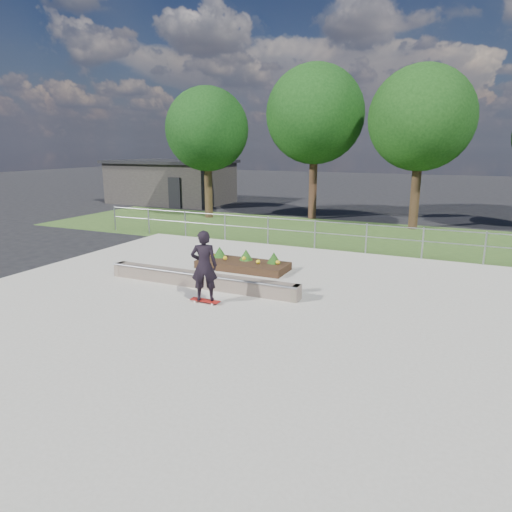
# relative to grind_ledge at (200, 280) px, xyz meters

# --- Properties ---
(ground) EXTENTS (120.00, 120.00, 0.00)m
(ground) POSITION_rel_grind_ledge_xyz_m (1.47, -1.32, -0.26)
(ground) COLOR black
(ground) RESTS_ON ground
(grass_verge) EXTENTS (30.00, 8.00, 0.02)m
(grass_verge) POSITION_rel_grind_ledge_xyz_m (1.47, 9.68, -0.25)
(grass_verge) COLOR #345120
(grass_verge) RESTS_ON ground
(concrete_slab) EXTENTS (15.00, 15.00, 0.06)m
(concrete_slab) POSITION_rel_grind_ledge_xyz_m (1.47, -1.32, -0.23)
(concrete_slab) COLOR #AAA597
(concrete_slab) RESTS_ON ground
(fence) EXTENTS (20.06, 0.06, 1.20)m
(fence) POSITION_rel_grind_ledge_xyz_m (1.47, 6.18, 0.51)
(fence) COLOR gray
(fence) RESTS_ON ground
(building) EXTENTS (8.40, 5.40, 3.00)m
(building) POSITION_rel_grind_ledge_xyz_m (-12.52, 16.67, 1.25)
(building) COLOR #282624
(building) RESTS_ON ground
(tree_far_left) EXTENTS (4.55, 4.55, 7.15)m
(tree_far_left) POSITION_rel_grind_ledge_xyz_m (-6.53, 11.68, 4.59)
(tree_far_left) COLOR #322314
(tree_far_left) RESTS_ON ground
(tree_mid_left) EXTENTS (5.25, 5.25, 8.25)m
(tree_mid_left) POSITION_rel_grind_ledge_xyz_m (-1.03, 13.68, 5.34)
(tree_mid_left) COLOR #321D14
(tree_mid_left) RESTS_ON ground
(tree_mid_right) EXTENTS (4.90, 4.90, 7.70)m
(tree_mid_right) POSITION_rel_grind_ledge_xyz_m (4.47, 12.68, 4.97)
(tree_mid_right) COLOR #301F13
(tree_mid_right) RESTS_ON ground
(grind_ledge) EXTENTS (6.00, 0.44, 0.43)m
(grind_ledge) POSITION_rel_grind_ledge_xyz_m (0.00, 0.00, 0.00)
(grind_ledge) COLOR brown
(grind_ledge) RESTS_ON concrete_slab
(planter_bed) EXTENTS (3.00, 1.20, 0.61)m
(planter_bed) POSITION_rel_grind_ledge_xyz_m (0.25, 2.29, -0.02)
(planter_bed) COLOR black
(planter_bed) RESTS_ON concrete_slab
(skateboarder) EXTENTS (0.80, 0.68, 1.91)m
(skateboarder) POSITION_rel_grind_ledge_xyz_m (0.83, -1.15, 0.79)
(skateboarder) COLOR white
(skateboarder) RESTS_ON concrete_slab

